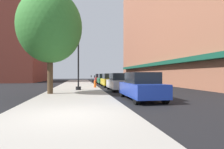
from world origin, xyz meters
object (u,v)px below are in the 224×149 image
(car_silver, at_px, (119,82))
(car_green, at_px, (104,79))
(car_red, at_px, (100,78))
(lamppost, at_px, (78,56))
(car_yellow, at_px, (110,80))
(tree_near, at_px, (50,27))
(parking_meter_near, at_px, (91,78))
(fire_hydrant, at_px, (95,84))
(car_blue, at_px, (141,87))
(parking_meter_far, at_px, (95,80))

(car_silver, height_order, car_green, same)
(car_red, bearing_deg, lamppost, -103.44)
(car_yellow, bearing_deg, lamppost, -124.95)
(lamppost, height_order, car_red, lamppost)
(car_silver, relative_size, car_green, 1.00)
(lamppost, height_order, tree_near, tree_near)
(parking_meter_near, height_order, car_silver, car_silver)
(parking_meter_near, height_order, car_green, car_green)
(fire_hydrant, relative_size, parking_meter_near, 0.60)
(car_yellow, distance_m, car_green, 5.72)
(car_blue, bearing_deg, fire_hydrant, 101.32)
(car_blue, height_order, car_yellow, same)
(car_blue, distance_m, car_red, 23.99)
(tree_near, relative_size, car_green, 1.77)
(lamppost, distance_m, car_blue, 7.96)
(lamppost, relative_size, car_yellow, 1.37)
(parking_meter_far, distance_m, tree_near, 9.21)
(tree_near, bearing_deg, car_green, 67.83)
(tree_near, relative_size, car_silver, 1.77)
(car_blue, bearing_deg, tree_near, 147.89)
(car_blue, height_order, car_red, same)
(fire_hydrant, xyz_separation_m, parking_meter_near, (0.06, 8.16, 0.43))
(parking_meter_near, relative_size, car_yellow, 0.30)
(car_red, bearing_deg, car_blue, -91.20)
(lamppost, bearing_deg, parking_meter_near, 80.66)
(car_red, bearing_deg, car_green, -91.20)
(parking_meter_far, height_order, car_yellow, car_yellow)
(parking_meter_near, xyz_separation_m, car_yellow, (1.95, -5.65, -0.14))
(parking_meter_far, relative_size, car_yellow, 0.30)
(car_blue, bearing_deg, car_yellow, 89.43)
(parking_meter_far, distance_m, car_red, 13.29)
(car_blue, bearing_deg, car_green, 89.43)
(tree_near, xyz_separation_m, car_red, (5.79, 20.44, -4.24))
(tree_near, relative_size, car_yellow, 1.77)
(fire_hydrant, distance_m, tree_near, 8.40)
(car_silver, bearing_deg, car_green, 91.02)
(car_yellow, xyz_separation_m, car_green, (0.00, 5.72, 0.00))
(tree_near, height_order, car_yellow, tree_near)
(parking_meter_near, relative_size, tree_near, 0.17)
(lamppost, bearing_deg, car_green, 71.32)
(car_blue, xyz_separation_m, car_silver, (0.00, 6.41, 0.00))
(car_blue, relative_size, car_yellow, 1.00)
(parking_meter_far, distance_m, car_silver, 4.85)
(fire_hydrant, bearing_deg, parking_meter_near, 89.61)
(car_silver, bearing_deg, car_red, 91.02)
(parking_meter_far, xyz_separation_m, car_green, (1.95, 6.90, -0.14))
(fire_hydrant, distance_m, parking_meter_near, 8.17)
(parking_meter_far, xyz_separation_m, car_silver, (1.95, -4.44, -0.14))
(lamppost, bearing_deg, car_blue, -60.16)
(lamppost, bearing_deg, parking_meter_far, 66.84)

